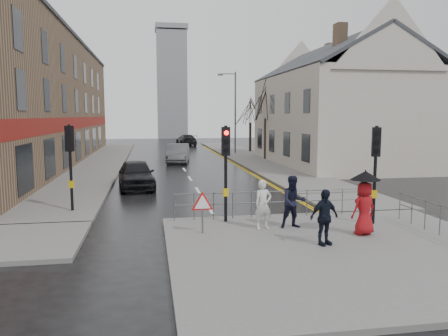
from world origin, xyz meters
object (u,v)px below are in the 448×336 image
object	(u,v)px
pedestrian_b	(294,202)
car_parked	(136,174)
pedestrian_with_umbrella	(365,200)
pedestrian_d	(324,217)
pedestrian_a	(263,204)
car_mid	(178,153)

from	to	relation	value
pedestrian_b	car_parked	distance (m)	11.30
pedestrian_b	pedestrian_with_umbrella	distance (m)	2.27
pedestrian_d	pedestrian_b	bearing A→B (deg)	80.68
pedestrian_with_umbrella	pedestrian_d	distance (m)	1.89
pedestrian_a	pedestrian_d	size ratio (longest dim) A/B	1.00
pedestrian_a	pedestrian_with_umbrella	xyz separation A→B (m)	(2.94, -1.26, 0.30)
pedestrian_b	pedestrian_d	world-z (taller)	pedestrian_b
pedestrian_a	pedestrian_with_umbrella	bearing A→B (deg)	-34.21
pedestrian_b	car_mid	world-z (taller)	pedestrian_b
pedestrian_with_umbrella	car_mid	xyz separation A→B (m)	(-4.32, 23.51, -0.47)
pedestrian_d	car_mid	distance (m)	24.49
pedestrian_b	pedestrian_d	size ratio (longest dim) A/B	1.07
car_parked	car_mid	size ratio (longest dim) A/B	0.95
pedestrian_a	pedestrian_with_umbrella	distance (m)	3.22
pedestrian_b	pedestrian_d	bearing A→B (deg)	-83.37
pedestrian_b	pedestrian_d	distance (m)	2.03
car_parked	pedestrian_a	bearing A→B (deg)	-71.03
pedestrian_a	pedestrian_d	distance (m)	2.44
pedestrian_b	pedestrian_with_umbrella	bearing A→B (deg)	-32.12
pedestrian_with_umbrella	pedestrian_d	size ratio (longest dim) A/B	1.24
pedestrian_a	car_parked	size ratio (longest dim) A/B	0.36
pedestrian_a	car_mid	bearing A→B (deg)	82.47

